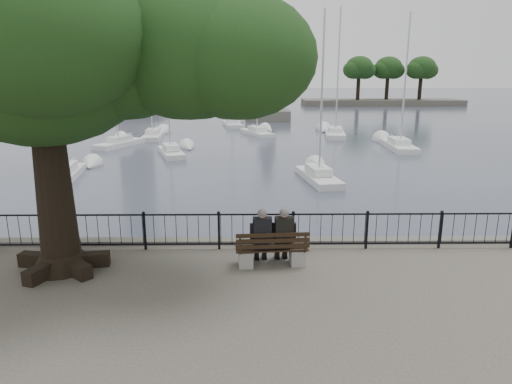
{
  "coord_description": "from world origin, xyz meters",
  "views": [
    {
      "loc": [
        -0.14,
        -9.15,
        4.59
      ],
      "look_at": [
        0.0,
        2.5,
        1.6
      ],
      "focal_mm": 32.0,
      "sensor_mm": 36.0,
      "label": 1
    }
  ],
  "objects_px": {
    "tree": "(74,40)",
    "person_left": "(262,238)",
    "bench": "(272,253)",
    "lion_monument": "(267,104)",
    "lighthouse": "(129,31)",
    "person_right": "(283,238)"
  },
  "relations": [
    {
      "from": "tree",
      "to": "person_left",
      "type": "bearing_deg",
      "value": 0.98
    },
    {
      "from": "person_right",
      "to": "tree",
      "type": "xyz_separation_m",
      "value": [
        -4.65,
        -0.11,
        4.64
      ]
    },
    {
      "from": "person_right",
      "to": "lion_monument",
      "type": "distance_m",
      "value": 48.47
    },
    {
      "from": "lighthouse",
      "to": "lion_monument",
      "type": "bearing_deg",
      "value": -31.09
    },
    {
      "from": "person_right",
      "to": "tree",
      "type": "height_order",
      "value": "tree"
    },
    {
      "from": "bench",
      "to": "person_right",
      "type": "relative_size",
      "value": 1.22
    },
    {
      "from": "bench",
      "to": "lighthouse",
      "type": "relative_size",
      "value": 0.06
    },
    {
      "from": "tree",
      "to": "bench",
      "type": "bearing_deg",
      "value": -0.2
    },
    {
      "from": "person_right",
      "to": "bench",
      "type": "bearing_deg",
      "value": -156.6
    },
    {
      "from": "lighthouse",
      "to": "bench",
      "type": "bearing_deg",
      "value": -73.14
    },
    {
      "from": "person_left",
      "to": "lighthouse",
      "type": "xyz_separation_m",
      "value": [
        -18.13,
        60.55,
        10.24
      ]
    },
    {
      "from": "person_left",
      "to": "lion_monument",
      "type": "height_order",
      "value": "lion_monument"
    },
    {
      "from": "person_right",
      "to": "lighthouse",
      "type": "distance_m",
      "value": 64.15
    },
    {
      "from": "person_left",
      "to": "person_right",
      "type": "bearing_deg",
      "value": 3.93
    },
    {
      "from": "person_left",
      "to": "lion_monument",
      "type": "relative_size",
      "value": 0.18
    },
    {
      "from": "person_right",
      "to": "tree",
      "type": "bearing_deg",
      "value": -178.68
    },
    {
      "from": "person_left",
      "to": "person_right",
      "type": "xyz_separation_m",
      "value": [
        0.53,
        0.04,
        0.0
      ]
    },
    {
      "from": "bench",
      "to": "person_left",
      "type": "bearing_deg",
      "value": 160.89
    },
    {
      "from": "lighthouse",
      "to": "lion_monument",
      "type": "xyz_separation_m",
      "value": [
        20.0,
        -12.06,
        -9.85
      ]
    },
    {
      "from": "person_right",
      "to": "tree",
      "type": "distance_m",
      "value": 6.57
    },
    {
      "from": "bench",
      "to": "tree",
      "type": "height_order",
      "value": "tree"
    },
    {
      "from": "lion_monument",
      "to": "lighthouse",
      "type": "bearing_deg",
      "value": 148.91
    }
  ]
}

